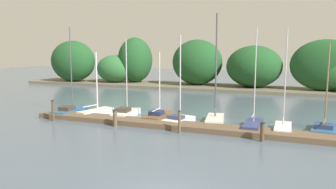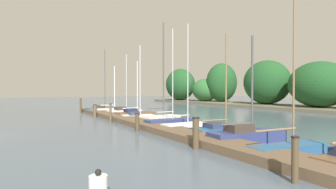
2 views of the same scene
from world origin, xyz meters
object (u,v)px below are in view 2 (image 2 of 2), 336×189
Objects in this scene: mooring_piling_1 at (95,111)px; mooring_piling_3 at (137,122)px; mooring_piling_5 at (295,160)px; sailboat_4 at (139,115)px; sailboat_0 at (104,109)px; sailboat_7 at (187,125)px; sailboat_2 at (125,111)px; sailboat_5 at (163,116)px; sailboat_6 at (172,122)px; sailboat_10 at (291,145)px; sailboat_1 at (114,110)px; sailboat_9 at (249,135)px; sailboat_8 at (223,129)px; channel_buoy_0 at (98,187)px; mooring_piling_4 at (196,133)px; sailboat_3 at (136,114)px; mooring_piling_0 at (81,106)px; mooring_piling_2 at (111,113)px.

mooring_piling_1 is 1.04× the size of mooring_piling_3.
sailboat_4 is at bearing 170.37° from mooring_piling_5.
sailboat_4 is (9.42, 0.22, 0.00)m from sailboat_0.
sailboat_7 reaches higher than sailboat_4.
mooring_piling_3 is (10.82, -3.38, 0.23)m from sailboat_2.
sailboat_6 is (2.84, -0.87, -0.10)m from sailboat_5.
sailboat_10 is 6.40× the size of mooring_piling_5.
sailboat_9 is (19.16, 0.19, 0.05)m from sailboat_1.
sailboat_8 is at bearing 84.05° from sailboat_9.
sailboat_8 is 8.16× the size of channel_buoy_0.
sailboat_4 is at bearing 167.51° from mooring_piling_4.
sailboat_0 is 1.39× the size of sailboat_3.
mooring_piling_0 is (-7.13, -3.39, 0.47)m from sailboat_3.
sailboat_10 reaches higher than mooring_piling_0.
mooring_piling_5 is 5.10m from channel_buoy_0.
mooring_piling_3 is at bearing -112.69° from sailboat_2.
sailboat_9 is at bearing 110.99° from channel_buoy_0.
sailboat_6 reaches higher than mooring_piling_1.
sailboat_8 is at bearing -100.80° from sailboat_5.
sailboat_6 reaches higher than mooring_piling_0.
mooring_piling_0 is (0.45, -2.66, 0.46)m from sailboat_0.
mooring_piling_2 is at bearing -149.10° from sailboat_4.
sailboat_6 is at bearing 157.44° from mooring_piling_4.
channel_buoy_0 is (0.63, -7.79, -0.04)m from sailboat_10.
mooring_piling_5 is (20.27, -0.07, 0.06)m from mooring_piling_1.
sailboat_3 is 18.71m from channel_buoy_0.
mooring_piling_3 is (6.13, -2.82, 0.24)m from sailboat_4.
mooring_piling_3 is at bearing -115.22° from sailboat_3.
mooring_piling_5 is (6.99, -3.72, 0.34)m from sailboat_8.
sailboat_4 is 0.81× the size of sailboat_5.
sailboat_8 reaches higher than mooring_piling_0.
mooring_piling_2 is at bearing 179.96° from mooring_piling_3.
sailboat_4 is at bearing 89.28° from sailboat_7.
sailboat_7 is at bearing 150.01° from mooring_piling_4.
sailboat_1 is 0.84× the size of sailboat_2.
sailboat_8 is 18.94m from mooring_piling_0.
sailboat_3 is at bearing -96.40° from sailboat_2.
sailboat_7 is 5.96× the size of mooring_piling_3.
mooring_piling_0 is (-14.21, -2.99, 0.47)m from sailboat_6.
sailboat_4 is at bearing 155.35° from mooring_piling_3.
sailboat_0 is 11.89m from sailboat_5.
sailboat_2 is 16.83m from mooring_piling_4.
mooring_piling_2 is at bearing 179.99° from mooring_piling_5.
sailboat_5 is at bearing 164.99° from mooring_piling_5.
sailboat_3 is 0.81× the size of sailboat_4.
sailboat_5 is (11.83, 1.21, 0.09)m from sailboat_0.
mooring_piling_1 is 20.27m from mooring_piling_5.
sailboat_4 is 16.81m from mooring_piling_5.
sailboat_2 reaches higher than mooring_piling_2.
channel_buoy_0 is (24.43, -7.43, -0.04)m from sailboat_0.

